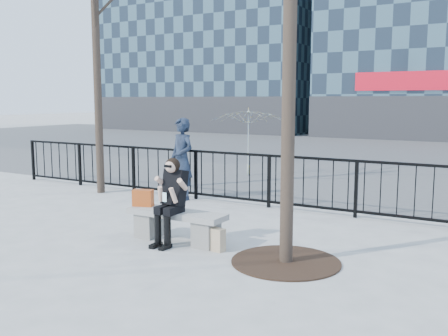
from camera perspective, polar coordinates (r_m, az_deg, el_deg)
The scene contains 10 objects.
ground at distance 7.98m, azimuth -5.42°, elevation -8.33°, with size 120.00×120.00×0.00m, color gray.
street_surface at distance 21.81m, azimuth 18.06°, elevation 1.63°, with size 60.00×23.00×0.01m, color #474747.
railing at distance 10.39m, azimuth 4.17°, elevation -1.40°, with size 14.00×0.06×1.10m.
tree_grate at distance 7.00m, azimuth 7.08°, elevation -10.58°, with size 1.50×1.50×0.02m, color black.
bench_main at distance 7.90m, azimuth -5.45°, elevation -6.24°, with size 1.65×0.46×0.49m.
seated_woman at distance 7.70m, azimuth -6.18°, elevation -3.82°, with size 0.50×0.64×1.34m.
handbag at distance 8.25m, azimuth -9.24°, elevation -3.40°, with size 0.33×0.15×0.27m, color #B94816.
shopping_bag at distance 7.46m, azimuth -1.14°, elevation -8.10°, with size 0.36×0.13×0.34m, color beige.
standing_man at distance 11.09m, azimuth -4.83°, elevation 1.03°, with size 0.66×0.44×1.82m, color black.
vendor_umbrella at distance 14.50m, azimuth 2.79°, elevation 2.99°, with size 2.17×2.21×1.99m, color yellow.
Camera 1 is at (4.46, -6.23, 2.22)m, focal length 40.00 mm.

